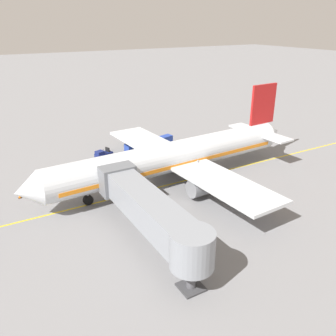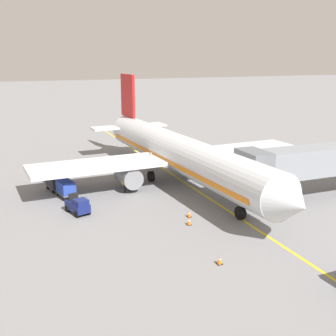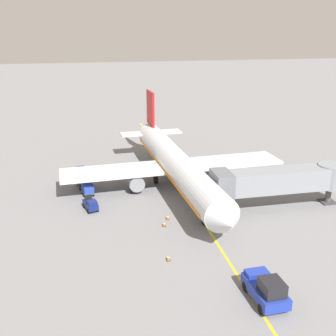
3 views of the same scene
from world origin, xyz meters
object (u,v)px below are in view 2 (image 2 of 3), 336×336
at_px(jet_bridge, 319,161).
at_px(ground_crew_wing_walker, 126,175).
at_px(safety_cone_wing_tip, 219,260).
at_px(safety_cone_nose_right, 189,221).
at_px(baggage_cart_third_in_train, 50,172).
at_px(ground_crew_loader, 124,183).
at_px(parked_airliner, 178,153).
at_px(baggage_cart_second_in_train, 55,181).
at_px(safety_cone_nose_left, 189,214).
at_px(baggage_cart_front, 66,188).
at_px(baggage_tug_lead, 78,206).

distance_m(jet_bridge, ground_crew_wing_walker, 18.98).
bearing_deg(ground_crew_wing_walker, safety_cone_wing_tip, 91.30).
distance_m(safety_cone_nose_right, safety_cone_wing_tip, 6.78).
distance_m(jet_bridge, safety_cone_wing_tip, 17.89).
xyz_separation_m(baggage_cart_third_in_train, ground_crew_loader, (-6.20, 6.83, 0.00)).
bearing_deg(safety_cone_wing_tip, safety_cone_nose_right, -98.04).
distance_m(parked_airliner, baggage_cart_second_in_train, 12.65).
distance_m(jet_bridge, safety_cone_nose_left, 13.97).
distance_m(baggage_cart_second_in_train, ground_crew_loader, 6.94).
height_order(parked_airliner, safety_cone_nose_left, parked_airliner).
xyz_separation_m(safety_cone_nose_left, safety_cone_wing_tip, (1.67, 8.25, 0.00)).
xyz_separation_m(baggage_cart_third_in_train, safety_cone_nose_left, (-9.31, 15.12, -0.66)).
bearing_deg(parked_airliner, safety_cone_nose_right, 71.12).
bearing_deg(ground_crew_wing_walker, baggage_cart_front, 16.89).
relative_size(baggage_cart_third_in_train, ground_crew_loader, 1.76).
xyz_separation_m(baggage_cart_third_in_train, safety_cone_wing_tip, (-7.65, 23.38, -0.66)).
bearing_deg(safety_cone_nose_right, ground_crew_wing_walker, -83.64).
relative_size(baggage_tug_lead, baggage_cart_third_in_train, 0.92).
bearing_deg(jet_bridge, ground_crew_loader, -24.96).
bearing_deg(safety_cone_wing_tip, ground_crew_wing_walker, -88.70).
xyz_separation_m(baggage_cart_second_in_train, safety_cone_wing_tip, (-7.56, 19.85, -0.66)).
xyz_separation_m(baggage_tug_lead, baggage_cart_second_in_train, (0.86, -7.35, 0.24)).
height_order(baggage_tug_lead, ground_crew_loader, ground_crew_loader).
distance_m(baggage_tug_lead, safety_cone_nose_left, 9.39).
height_order(safety_cone_nose_left, safety_cone_wing_tip, same).
bearing_deg(parked_airliner, safety_cone_nose_left, 72.18).
relative_size(parked_airliner, baggage_cart_third_in_train, 12.53).
bearing_deg(baggage_tug_lead, baggage_cart_third_in_train, -85.00).
bearing_deg(jet_bridge, safety_cone_wing_tip, 29.90).
relative_size(baggage_cart_second_in_train, ground_crew_loader, 1.76).
xyz_separation_m(baggage_cart_front, baggage_cart_second_in_train, (0.62, -2.67, 0.00)).
bearing_deg(baggage_tug_lead, safety_cone_nose_left, 153.06).
bearing_deg(safety_cone_nose_left, baggage_cart_third_in_train, -58.37).
relative_size(jet_bridge, baggage_cart_third_in_train, 5.54).
bearing_deg(baggage_cart_third_in_train, safety_cone_nose_left, 121.63).
height_order(parked_airliner, baggage_cart_front, parked_airliner).
xyz_separation_m(parked_airliner, baggage_tug_lead, (11.40, 5.21, -2.47)).
xyz_separation_m(ground_crew_wing_walker, safety_cone_wing_tip, (-0.44, 19.15, -0.66)).
bearing_deg(jet_bridge, ground_crew_wing_walker, -33.48).
distance_m(parked_airliner, ground_crew_loader, 6.65).
relative_size(baggage_tug_lead, ground_crew_loader, 1.62).
xyz_separation_m(jet_bridge, ground_crew_wing_walker, (15.70, -10.38, -2.51)).
xyz_separation_m(jet_bridge, safety_cone_nose_right, (14.31, 2.06, -3.17)).
bearing_deg(safety_cone_nose_left, parked_airliner, -107.82).
bearing_deg(baggage_cart_third_in_train, ground_crew_wing_walker, 149.64).
height_order(baggage_cart_third_in_train, safety_cone_nose_left, baggage_cart_third_in_train).
height_order(ground_crew_wing_walker, ground_crew_loader, same).
relative_size(baggage_cart_second_in_train, safety_cone_wing_tip, 5.05).
xyz_separation_m(ground_crew_wing_walker, safety_cone_nose_left, (-2.10, 10.90, -0.66)).
xyz_separation_m(baggage_cart_front, baggage_cart_third_in_train, (0.71, -6.20, 0.00)).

